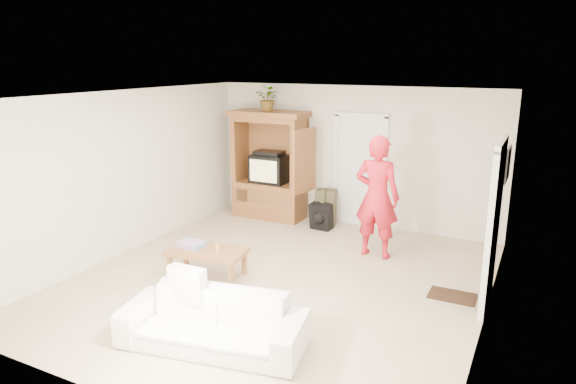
{
  "coord_description": "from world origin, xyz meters",
  "views": [
    {
      "loc": [
        3.18,
        -5.95,
        3.06
      ],
      "look_at": [
        -0.15,
        0.6,
        1.15
      ],
      "focal_mm": 32.0,
      "sensor_mm": 36.0,
      "label": 1
    }
  ],
  "objects_px": {
    "armoire": "(271,172)",
    "man": "(377,197)",
    "sofa": "(213,321)",
    "coffee_table": "(207,253)"
  },
  "relations": [
    {
      "from": "man",
      "to": "sofa",
      "type": "xyz_separation_m",
      "value": [
        -0.76,
        -3.4,
        -0.68
      ]
    },
    {
      "from": "armoire",
      "to": "coffee_table",
      "type": "bearing_deg",
      "value": -78.79
    },
    {
      "from": "armoire",
      "to": "man",
      "type": "distance_m",
      "value": 2.73
    },
    {
      "from": "man",
      "to": "coffee_table",
      "type": "xyz_separation_m",
      "value": [
        -1.91,
        -1.89,
        -0.62
      ]
    },
    {
      "from": "man",
      "to": "coffee_table",
      "type": "height_order",
      "value": "man"
    },
    {
      "from": "man",
      "to": "sofa",
      "type": "distance_m",
      "value": 3.54
    },
    {
      "from": "man",
      "to": "coffee_table",
      "type": "bearing_deg",
      "value": 46.73
    },
    {
      "from": "sofa",
      "to": "armoire",
      "type": "bearing_deg",
      "value": 100.77
    },
    {
      "from": "sofa",
      "to": "coffee_table",
      "type": "distance_m",
      "value": 1.9
    },
    {
      "from": "coffee_table",
      "to": "man",
      "type": "bearing_deg",
      "value": 36.33
    }
  ]
}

